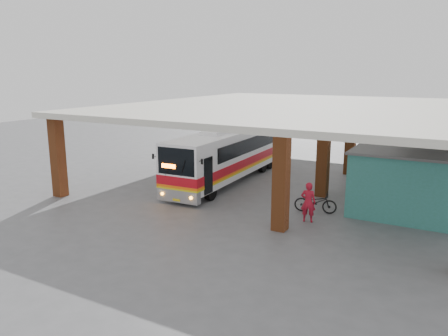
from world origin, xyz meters
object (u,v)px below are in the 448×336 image
at_px(coach_bus, 227,155).
at_px(pedestrian, 308,202).
at_px(motorcycle, 315,202).
at_px(red_chair, 364,178).

distance_m(coach_bus, pedestrian, 8.28).
xyz_separation_m(motorcycle, red_chair, (0.82, 6.92, -0.19)).
xyz_separation_m(coach_bus, red_chair, (7.50, 3.71, -1.32)).
bearing_deg(pedestrian, motorcycle, -95.13).
height_order(motorcycle, red_chair, motorcycle).
bearing_deg(red_chair, motorcycle, -109.62).
bearing_deg(coach_bus, motorcycle, -28.12).
bearing_deg(motorcycle, coach_bus, 52.86).
height_order(coach_bus, motorcycle, coach_bus).
bearing_deg(pedestrian, coach_bus, -44.14).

